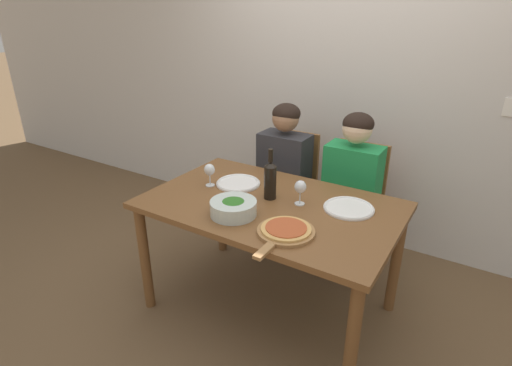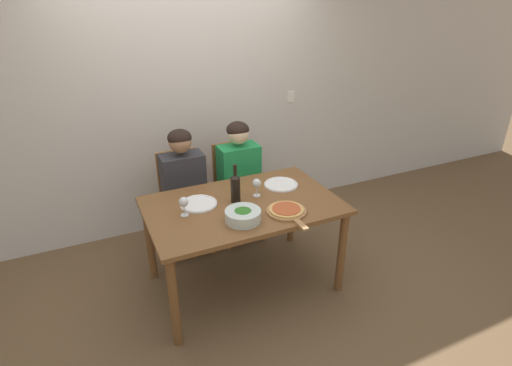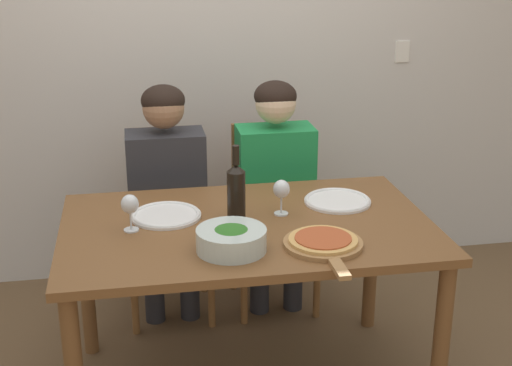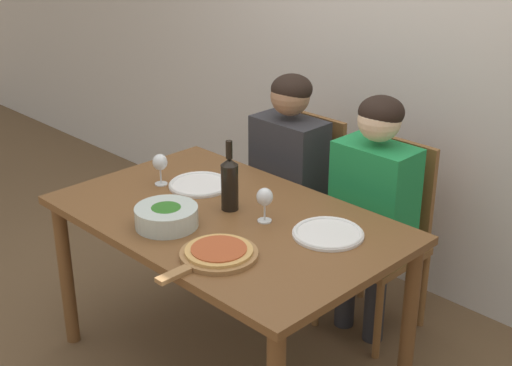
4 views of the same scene
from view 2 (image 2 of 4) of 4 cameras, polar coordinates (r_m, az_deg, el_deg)
ground_plane at (r=3.57m, az=-1.72°, el=-13.99°), size 40.00×40.00×0.00m
back_wall at (r=4.04m, az=-9.13°, el=12.05°), size 10.00×0.06×2.70m
dining_table at (r=3.18m, az=-1.88°, el=-4.47°), size 1.50×0.94×0.78m
chair_left at (r=3.86m, az=-10.45°, el=-2.17°), size 0.42×0.42×0.95m
chair_right at (r=4.01m, az=-2.94°, el=-0.69°), size 0.42×0.42×0.95m
person_woman at (r=3.66m, az=-10.25°, el=0.19°), size 0.47×0.51×1.21m
person_man at (r=3.82m, az=-2.36°, el=1.67°), size 0.47×0.51×1.21m
wine_bottle at (r=3.11m, az=-2.95°, el=-0.61°), size 0.08×0.08×0.32m
broccoli_bowl at (r=2.88m, az=-1.87°, el=-4.66°), size 0.26×0.26×0.09m
dinner_plate_left at (r=3.14m, az=-8.20°, el=-2.94°), size 0.29×0.29×0.02m
dinner_plate_right at (r=3.43m, az=3.58°, el=-0.19°), size 0.29×0.29×0.02m
pizza_on_board at (r=3.01m, az=4.43°, el=-3.99°), size 0.30×0.44×0.04m
wine_glass_left at (r=2.97m, az=-10.30°, el=-2.82°), size 0.07×0.07×0.15m
wine_glass_right at (r=3.20m, az=0.11°, el=-0.17°), size 0.07×0.07×0.15m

